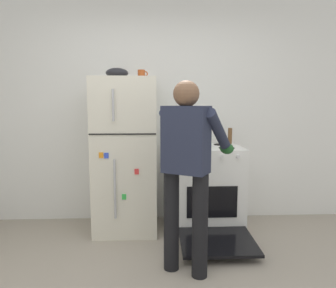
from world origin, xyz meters
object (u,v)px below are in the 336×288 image
(person_cook, at_px, (188,160))
(refrigerator, at_px, (126,155))
(coffee_mug, at_px, (142,74))
(pepper_mill, at_px, (230,136))
(red_pot, at_px, (194,141))
(mixing_bowl, at_px, (117,73))
(stove_range, at_px, (207,188))

(person_cook, bearing_deg, refrigerator, 121.53)
(coffee_mug, xyz_separation_m, pepper_mill, (1.03, 0.15, -0.70))
(refrigerator, distance_m, red_pot, 0.78)
(coffee_mug, xyz_separation_m, mixing_bowl, (-0.26, -0.05, 0.01))
(refrigerator, distance_m, person_cook, 1.13)
(person_cook, bearing_deg, red_pot, 79.50)
(person_cook, relative_size, mixing_bowl, 6.61)
(refrigerator, distance_m, coffee_mug, 0.91)
(stove_range, xyz_separation_m, mixing_bowl, (-1.00, 0.02, 1.28))
(person_cook, xyz_separation_m, pepper_mill, (0.63, 1.16, 0.07))
(stove_range, height_order, red_pot, red_pot)
(red_pot, distance_m, mixing_bowl, 1.12)
(stove_range, relative_size, coffee_mug, 11.07)
(refrigerator, distance_m, pepper_mill, 1.25)
(stove_range, bearing_deg, pepper_mill, 36.03)
(red_pot, bearing_deg, refrigerator, 176.25)
(coffee_mug, bearing_deg, red_pot, -9.87)
(red_pot, bearing_deg, coffee_mug, 170.13)
(stove_range, relative_size, red_pot, 3.86)
(refrigerator, relative_size, person_cook, 1.06)
(red_pot, xyz_separation_m, pepper_mill, (0.46, 0.25, 0.03))
(refrigerator, height_order, mixing_bowl, mixing_bowl)
(refrigerator, relative_size, mixing_bowl, 6.98)
(refrigerator, bearing_deg, coffee_mug, 15.40)
(person_cook, relative_size, pepper_mill, 8.63)
(red_pot, height_order, pepper_mill, pepper_mill)
(coffee_mug, bearing_deg, person_cook, -68.09)
(pepper_mill, distance_m, mixing_bowl, 1.49)
(stove_range, xyz_separation_m, pepper_mill, (0.30, 0.22, 0.58))
(stove_range, distance_m, pepper_mill, 0.69)
(red_pot, bearing_deg, person_cook, -100.50)
(pepper_mill, relative_size, mixing_bowl, 0.77)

